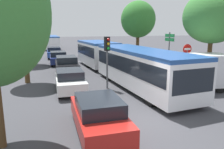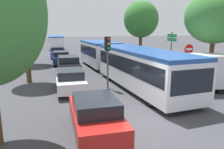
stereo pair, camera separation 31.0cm
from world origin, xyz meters
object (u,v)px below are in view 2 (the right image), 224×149
at_px(no_entry_sign, 188,57).
at_px(queued_car_black, 69,64).
at_px(queued_car_white, 70,80).
at_px(queued_car_navy, 61,58).
at_px(tree_left_far, 28,23).
at_px(tree_right_mid, 141,19).
at_px(white_van, 194,72).
at_px(articulated_bus, 119,59).
at_px(queued_car_red, 95,115).
at_px(direction_sign_post, 171,44).
at_px(tree_left_mid, 24,13).
at_px(traffic_light, 108,51).
at_px(tree_right_near, 215,18).
at_px(city_bus_rear, 55,41).
at_px(queued_car_blue, 57,52).

bearing_deg(no_entry_sign, queued_car_black, -128.04).
bearing_deg(queued_car_white, queued_car_navy, 1.20).
relative_size(tree_left_far, tree_right_mid, 0.95).
distance_m(white_van, tree_right_mid, 13.59).
bearing_deg(articulated_bus, no_entry_sign, 47.26).
xyz_separation_m(queued_car_red, direction_sign_post, (8.76, 9.25, 1.85)).
bearing_deg(white_van, queued_car_white, -5.94).
bearing_deg(tree_left_mid, articulated_bus, -1.63).
bearing_deg(traffic_light, queued_car_black, -177.17).
bearing_deg(queued_car_navy, queued_car_black, -174.43).
xyz_separation_m(queued_car_white, tree_right_mid, (9.49, 10.80, 4.24)).
xyz_separation_m(queued_car_red, tree_left_far, (-3.47, 17.93, 3.80)).
xyz_separation_m(traffic_light, no_entry_sign, (5.91, -0.20, -0.62)).
bearing_deg(direction_sign_post, traffic_light, 26.83).
relative_size(tree_left_mid, tree_right_near, 1.05).
relative_size(queued_car_red, tree_left_mid, 0.58).
distance_m(articulated_bus, queued_car_red, 9.85).
bearing_deg(city_bus_rear, tree_left_mid, 173.94).
distance_m(city_bus_rear, queued_car_white, 31.80).
xyz_separation_m(queued_car_navy, tree_left_far, (-3.20, 0.88, 3.77)).
xyz_separation_m(tree_left_far, tree_right_near, (13.16, -12.57, 0.12)).
bearing_deg(tree_right_near, tree_right_mid, 92.75).
height_order(queued_car_white, tree_right_mid, tree_right_mid).
relative_size(queued_car_black, tree_right_near, 0.67).
relative_size(queued_car_red, traffic_light, 1.19).
bearing_deg(no_entry_sign, articulated_bus, -128.98).
height_order(queued_car_red, tree_right_mid, tree_right_mid).
bearing_deg(tree_right_near, queued_car_white, 176.38).
distance_m(white_van, tree_right_near, 4.47).
height_order(queued_car_white, tree_right_near, tree_right_near).
distance_m(queued_car_red, queued_car_white, 6.01).
bearing_deg(articulated_bus, tree_right_mid, 142.44).
bearing_deg(tree_right_near, articulated_bus, 147.80).
height_order(tree_left_far, tree_right_near, tree_left_far).
bearing_deg(tree_left_far, tree_left_mid, -87.30).
height_order(queued_car_navy, traffic_light, traffic_light).
bearing_deg(tree_left_far, tree_right_near, -43.69).
relative_size(queued_car_white, queued_car_navy, 0.97).
xyz_separation_m(city_bus_rear, tree_left_far, (-3.32, -19.86, 3.05)).
xyz_separation_m(white_van, tree_left_far, (-10.64, 14.06, 3.26)).
height_order(queued_car_black, traffic_light, traffic_light).
bearing_deg(traffic_light, queued_car_red, -35.21).
height_order(queued_car_blue, no_entry_sign, no_entry_sign).
distance_m(tree_left_far, tree_right_mid, 12.67).
distance_m(queued_car_red, tree_left_far, 18.65).
distance_m(white_van, direction_sign_post, 5.76).
distance_m(articulated_bus, queued_car_white, 5.27).
bearing_deg(queued_car_red, tree_left_far, 12.57).
xyz_separation_m(queued_car_black, traffic_light, (2.00, -5.99, 1.73)).
relative_size(queued_car_white, no_entry_sign, 1.44).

